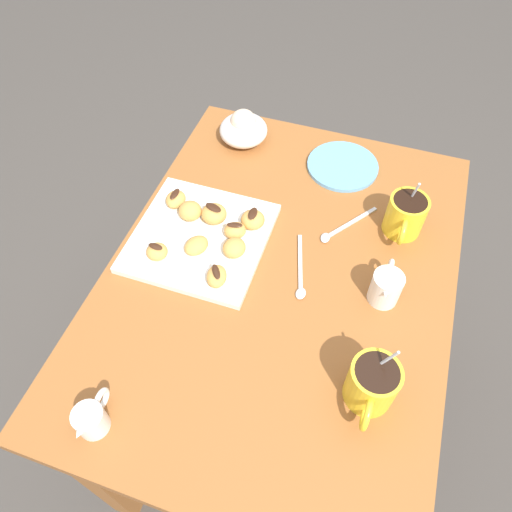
{
  "coord_description": "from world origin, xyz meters",
  "views": [
    {
      "loc": [
        0.56,
        0.13,
        1.53
      ],
      "look_at": [
        -0.01,
        -0.06,
        0.73
      ],
      "focal_mm": 34.0,
      "sensor_mm": 36.0,
      "label": 1
    }
  ],
  "objects": [
    {
      "name": "ground_plane",
      "position": [
        0.0,
        0.0,
        0.0
      ],
      "size": [
        8.0,
        8.0,
        0.0
      ],
      "primitive_type": "plane",
      "color": "#423D38"
    },
    {
      "name": "dining_table",
      "position": [
        0.0,
        0.0,
        0.57
      ],
      "size": [
        0.95,
        0.7,
        0.71
      ],
      "color": "#935628",
      "rests_on": "ground_plane"
    },
    {
      "name": "pastry_plate_square",
      "position": [
        -0.03,
        -0.19,
        0.72
      ],
      "size": [
        0.28,
        0.28,
        0.02
      ],
      "primitive_type": "cube",
      "color": "white",
      "rests_on": "dining_table"
    },
    {
      "name": "coffee_mug_yellow_left",
      "position": [
        -0.2,
        0.22,
        0.76
      ],
      "size": [
        0.12,
        0.08,
        0.14
      ],
      "color": "yellow",
      "rests_on": "dining_table"
    },
    {
      "name": "coffee_mug_yellow_right",
      "position": [
        0.2,
        0.22,
        0.76
      ],
      "size": [
        0.13,
        0.09,
        0.15
      ],
      "color": "yellow",
      "rests_on": "dining_table"
    },
    {
      "name": "cream_pitcher_white",
      "position": [
        -0.01,
        0.21,
        0.75
      ],
      "size": [
        0.1,
        0.06,
        0.07
      ],
      "color": "white",
      "rests_on": "dining_table"
    },
    {
      "name": "ice_cream_bowl",
      "position": [
        -0.37,
        -0.21,
        0.75
      ],
      "size": [
        0.12,
        0.12,
        0.09
      ],
      "color": "white",
      "rests_on": "dining_table"
    },
    {
      "name": "chocolate_sauce_pitcher",
      "position": [
        0.4,
        -0.2,
        0.74
      ],
      "size": [
        0.09,
        0.05,
        0.06
      ],
      "color": "white",
      "rests_on": "dining_table"
    },
    {
      "name": "saucer_sky_left",
      "position": [
        -0.35,
        0.05,
        0.71
      ],
      "size": [
        0.17,
        0.17,
        0.01
      ],
      "primitive_type": "cylinder",
      "color": "#66A8DB",
      "rests_on": "dining_table"
    },
    {
      "name": "loose_spoon_near_saucer",
      "position": [
        -0.01,
        0.04,
        0.71
      ],
      "size": [
        0.16,
        0.06,
        0.01
      ],
      "color": "silver",
      "rests_on": "dining_table"
    },
    {
      "name": "loose_spoon_by_plate",
      "position": [
        -0.16,
        0.09,
        0.71
      ],
      "size": [
        0.14,
        0.1,
        0.01
      ],
      "color": "silver",
      "rests_on": "dining_table"
    },
    {
      "name": "beignet_0",
      "position": [
        -0.1,
        -0.27,
        0.74
      ],
      "size": [
        0.05,
        0.04,
        0.03
      ],
      "primitive_type": "ellipsoid",
      "rotation": [
        0.0,
        0.0,
        3.13
      ],
      "color": "#D19347",
      "rests_on": "pastry_plate_square"
    },
    {
      "name": "chocolate_drizzle_0",
      "position": [
        -0.1,
        -0.27,
        0.76
      ],
      "size": [
        0.04,
        0.02,
        0.0
      ],
      "primitive_type": "ellipsoid",
      "rotation": [
        0.0,
        0.0,
        3.1
      ],
      "color": "#381E11",
      "rests_on": "beignet_0"
    },
    {
      "name": "beignet_1",
      "position": [
        0.07,
        -0.11,
        0.74
      ],
      "size": [
        0.06,
        0.05,
        0.03
      ],
      "primitive_type": "ellipsoid",
      "rotation": [
        0.0,
        0.0,
        0.22
      ],
      "color": "#D19347",
      "rests_on": "pastry_plate_square"
    },
    {
      "name": "chocolate_drizzle_1",
      "position": [
        0.07,
        -0.11,
        0.76
      ],
      "size": [
        0.04,
        0.03,
        0.0
      ],
      "primitive_type": "ellipsoid",
      "rotation": [
        0.0,
        0.0,
        0.6
      ],
      "color": "#381E11",
      "rests_on": "beignet_1"
    },
    {
      "name": "beignet_2",
      "position": [
        -0.08,
        -0.18,
        0.74
      ],
      "size": [
        0.07,
        0.07,
        0.04
      ],
      "primitive_type": "ellipsoid",
      "rotation": [
        0.0,
        0.0,
        1.28
      ],
      "color": "#D19347",
      "rests_on": "pastry_plate_square"
    },
    {
      "name": "chocolate_drizzle_2",
      "position": [
        -0.08,
        -0.18,
        0.76
      ],
      "size": [
        0.03,
        0.04,
        0.0
      ],
      "primitive_type": "ellipsoid",
      "rotation": [
        0.0,
        0.0,
        1.26
      ],
      "color": "#381E11",
      "rests_on": "beignet_2"
    },
    {
      "name": "beignet_3",
      "position": [
        0.01,
        -0.18,
        0.74
      ],
      "size": [
        0.07,
        0.06,
        0.03
      ],
      "primitive_type": "ellipsoid",
      "rotation": [
        0.0,
        0.0,
        4.27
      ],
      "color": "#D19347",
      "rests_on": "pastry_plate_square"
    },
    {
      "name": "beignet_4",
      "position": [
        -0.01,
        -0.1,
        0.74
      ],
      "size": [
        0.06,
        0.06,
        0.03
      ],
      "primitive_type": "ellipsoid",
      "rotation": [
        0.0,
        0.0,
        4.53
      ],
      "color": "#D19347",
      "rests_on": "pastry_plate_square"
    },
    {
      "name": "beignet_5",
      "position": [
        0.05,
        -0.25,
        0.74
      ],
      "size": [
        0.06,
        0.06,
        0.03
      ],
      "primitive_type": "ellipsoid",
      "rotation": [
        0.0,
        0.0,
        5.11
      ],
      "color": "#D19347",
      "rests_on": "pastry_plate_square"
    },
    {
      "name": "chocolate_drizzle_5",
      "position": [
        0.05,
        -0.25,
        0.76
      ],
      "size": [
        0.02,
        0.03,
        0.0
      ],
      "primitive_type": "ellipsoid",
      "rotation": [
        0.0,
        0.0,
        4.61
      ],
      "color": "#381E11",
      "rests_on": "beignet_5"
    },
    {
      "name": "beignet_6",
      "position": [
        -0.05,
        -0.12,
        0.74
      ],
      "size": [
        0.06,
        0.06,
        0.03
      ],
      "primitive_type": "ellipsoid",
      "rotation": [
        0.0,
        0.0,
        5.26
      ],
      "color": "#D19347",
      "rests_on": "pastry_plate_square"
    },
    {
      "name": "chocolate_drizzle_6",
      "position": [
        -0.05,
        -0.12,
        0.76
      ],
      "size": [
        0.02,
        0.04,
        0.0
      ],
      "primitive_type": "ellipsoid",
      "rotation": [
        0.0,
        0.0,
        4.94
      ],
      "color": "#381E11",
      "rests_on": "beignet_6"
    },
    {
      "name": "beignet_7",
      "position": [
        -0.09,
        -0.09,
        0.74
      ],
      "size": [
        0.06,
        0.06,
        0.04
      ],
      "primitive_type": "ellipsoid",
      "rotation": [
        0.0,
        0.0,
        0.14
      ],
      "color": "#D19347",
      "rests_on": "pastry_plate_square"
    },
    {
      "name": "chocolate_drizzle_7",
      "position": [
        -0.09,
        -0.09,
        0.76
      ],
      "size": [
        0.04,
        0.02,
        0.0
      ],
      "primitive_type": "ellipsoid",
      "rotation": [
        0.0,
        0.0,
        0.05
      ],
      "color": "#381E11",
      "rests_on": "beignet_7"
    },
    {
      "name": "beignet_8",
      "position": [
        -0.07,
        -0.23,
        0.74
      ],
      "size": [
        0.07,
        0.07,
        0.04
      ],
      "primitive_type": "ellipsoid",
      "rotation": [
        0.0,
        0.0,
        0.38
      ],
      "color": "#D19347",
      "rests_on": "pastry_plate_square"
    }
  ]
}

